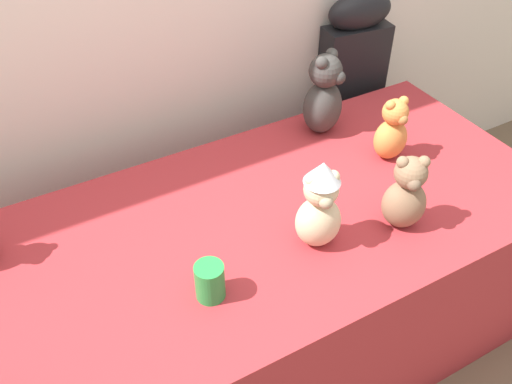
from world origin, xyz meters
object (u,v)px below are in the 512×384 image
Objects in this scene: teddy_bear_charcoal at (324,96)px; teddy_bear_ginger at (392,131)px; party_cup_green at (210,281)px; instrument_case at (348,110)px; teddy_bear_sand at (320,206)px; display_table at (256,294)px; teddy_bear_mocha at (406,194)px.

teddy_bear_ginger is at bearing -94.58° from teddy_bear_charcoal.
teddy_bear_charcoal is 0.87m from party_cup_green.
instrument_case is 3.65× the size of teddy_bear_sand.
instrument_case is at bearing 36.02° from display_table.
party_cup_green is at bearing -161.65° from teddy_bear_ginger.
teddy_bear_charcoal is 1.23× the size of teddy_bear_mocha.
teddy_bear_charcoal reaches higher than display_table.
teddy_bear_sand is 1.16× the size of teddy_bear_mocha.
teddy_bear_ginger is at bearing 42.79° from teddy_bear_sand.
teddy_bear_sand is (-0.35, -0.48, -0.00)m from teddy_bear_charcoal.
party_cup_green is (-0.25, -0.19, 0.41)m from display_table.
display_table is 0.53m from teddy_bear_sand.
display_table is 1.00m from instrument_case.
teddy_bear_charcoal is at bearing -136.54° from instrument_case.
instrument_case reaches higher than teddy_bear_sand.
display_table is 0.75m from teddy_bear_charcoal.
teddy_bear_ginger is 0.75× the size of teddy_bear_charcoal.
teddy_bear_ginger is 2.15× the size of party_cup_green.
instrument_case is 0.95m from teddy_bear_mocha.
party_cup_green is at bearing -172.18° from teddy_bear_charcoal.
teddy_bear_charcoal reaches higher than teddy_bear_sand.
teddy_bear_charcoal is at bearing 34.89° from display_table.
teddy_bear_charcoal is 2.87× the size of party_cup_green.
instrument_case is at bearing 67.13° from teddy_bear_ginger.
teddy_bear_sand is at bearing -165.20° from teddy_bear_mocha.
instrument_case is 4.57× the size of teddy_bear_ginger.
teddy_bear_sand is at bearing -126.67° from instrument_case.
teddy_bear_ginger is at bearing 84.17° from teddy_bear_mocha.
display_table is at bearing 140.91° from teddy_bear_sand.
teddy_bear_mocha is (0.38, -0.22, 0.47)m from display_table.
teddy_bear_sand is 0.37m from party_cup_green.
teddy_bear_sand reaches higher than display_table.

